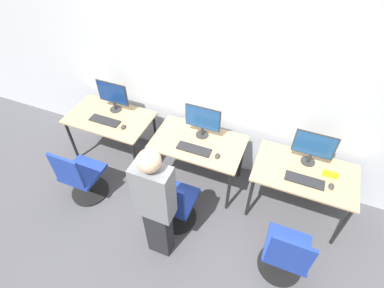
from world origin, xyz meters
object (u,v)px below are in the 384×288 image
Objects in this scene: mouse_left at (123,127)px; office_chair_right at (285,255)px; monitor_center at (203,120)px; mouse_center at (217,156)px; person_center at (156,204)px; keyboard_right at (305,180)px; monitor_right at (314,147)px; mouse_right at (331,186)px; monitor_left at (113,95)px; keyboard_center at (194,149)px; keyboard_left at (105,121)px; office_chair_left at (82,178)px; office_chair_center at (174,205)px.

office_chair_right is at bearing -17.64° from mouse_left.
mouse_center is (0.30, -0.28, -0.23)m from monitor_center.
keyboard_right is at bearing 36.13° from person_center.
office_chair_right is (1.28, -0.97, -0.62)m from monitor_center.
mouse_right is (0.27, -0.28, -0.23)m from monitor_right.
keyboard_center is (1.28, -0.31, -0.23)m from monitor_left.
keyboard_left is 4.61× the size of mouse_left.
monitor_right is 1.18m from office_chair_right.
monitor_right is at bearing 0.02° from monitor_left.
keyboard_center is at bearing 88.79° from person_center.
mouse_center is (1.58, -0.32, -0.23)m from monitor_left.
mouse_right reaches higher than keyboard_right.
mouse_left is 1.00× the size of mouse_center.
mouse_center is 0.06× the size of person_center.
office_chair_left is 2.10× the size of keyboard_center.
monitor_left is 0.51× the size of office_chair_left.
office_chair_left is 1.46m from keyboard_center.
monitor_left is 1.07× the size of keyboard_left.
office_chair_right is at bearing -90.16° from keyboard_right.
mouse_center is at bearing -1.24° from mouse_left.
mouse_right is (2.83, -0.01, 0.01)m from keyboard_left.
keyboard_left is 0.94× the size of monitor_right.
keyboard_left is 2.69m from office_chair_right.
office_chair_left is at bearing -166.36° from mouse_right.
monitor_left is 1.34m from keyboard_center.
person_center reaches higher than office_chair_left.
monitor_center is at bearing -1.48° from monitor_left.
keyboard_center is at bearing -1.88° from keyboard_left.
mouse_left is (0.30, -0.29, -0.23)m from monitor_left.
monitor_left is at bearing 166.36° from keyboard_center.
person_center reaches higher than keyboard_left.
mouse_right is at bearing 0.18° from mouse_left.
keyboard_left is 1.00× the size of keyboard_center.
keyboard_left is 4.61× the size of mouse_right.
office_chair_right is (2.53, -0.05, 0.00)m from office_chair_left.
mouse_left reaches higher than keyboard_center.
monitor_right reaches higher than mouse_right.
monitor_left is 0.28× the size of person_center.
mouse_left reaches higher than keyboard_left.
keyboard_left is 0.30m from mouse_left.
keyboard_left is 1.58m from mouse_center.
keyboard_right is 0.48× the size of office_chair_right.
keyboard_left is at bearing -173.99° from monitor_right.
monitor_center is at bearing 168.27° from keyboard_right.
office_chair_center is 1.68m from monitor_right.
mouse_left is 2.26m from keyboard_right.
monitor_left and monitor_right have the same top height.
keyboard_left is at bearing 179.32° from keyboard_right.
monitor_center is at bearing 90.00° from keyboard_center.
office_chair_left is at bearing 166.93° from person_center.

